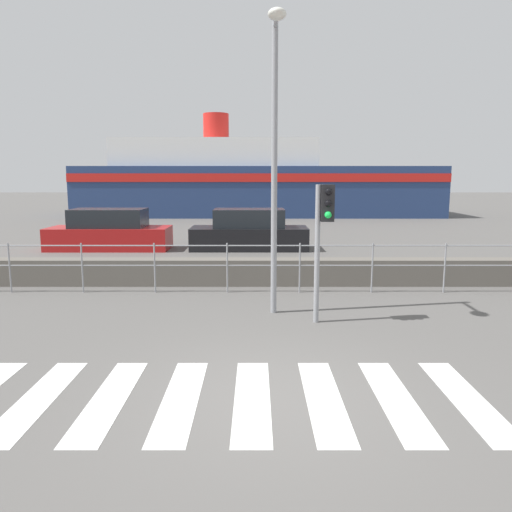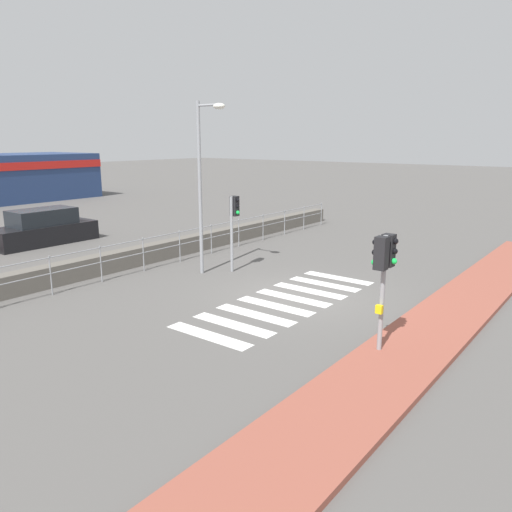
% 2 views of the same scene
% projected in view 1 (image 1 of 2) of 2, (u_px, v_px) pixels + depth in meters
% --- Properties ---
extents(ground_plane, '(160.00, 160.00, 0.00)m').
position_uv_depth(ground_plane, '(270.00, 399.00, 6.27)').
color(ground_plane, '#565451').
extents(crosswalk, '(6.75, 2.40, 0.01)m').
position_uv_depth(crosswalk, '(216.00, 398.00, 6.27)').
color(crosswalk, silver).
rests_on(crosswalk, ground_plane).
extents(seawall, '(25.07, 0.55, 0.67)m').
position_uv_depth(seawall, '(263.00, 272.00, 12.82)').
color(seawall, '#605B54').
rests_on(seawall, ground_plane).
extents(harbor_fence, '(22.60, 0.04, 1.20)m').
position_uv_depth(harbor_fence, '(263.00, 260.00, 11.89)').
color(harbor_fence, gray).
rests_on(harbor_fence, ground_plane).
extents(traffic_light_far, '(0.34, 0.32, 2.62)m').
position_uv_depth(traffic_light_far, '(323.00, 222.00, 9.26)').
color(traffic_light_far, gray).
rests_on(traffic_light_far, ground_plane).
extents(streetlamp, '(0.32, 1.18, 5.70)m').
position_uv_depth(streetlamp, '(275.00, 134.00, 9.46)').
color(streetlamp, gray).
rests_on(streetlamp, ground_plane).
extents(ferry_boat, '(24.98, 6.76, 7.09)m').
position_uv_depth(ferry_boat, '(250.00, 183.00, 35.69)').
color(ferry_boat, navy).
rests_on(ferry_boat, ground_plane).
extents(parked_car_red, '(4.55, 1.75, 1.55)m').
position_uv_depth(parked_car_red, '(109.00, 232.00, 18.99)').
color(parked_car_red, '#B21919').
rests_on(parked_car_red, ground_plane).
extents(parked_car_black, '(4.43, 1.71, 1.54)m').
position_uv_depth(parked_car_black, '(249.00, 232.00, 19.00)').
color(parked_car_black, black).
rests_on(parked_car_black, ground_plane).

